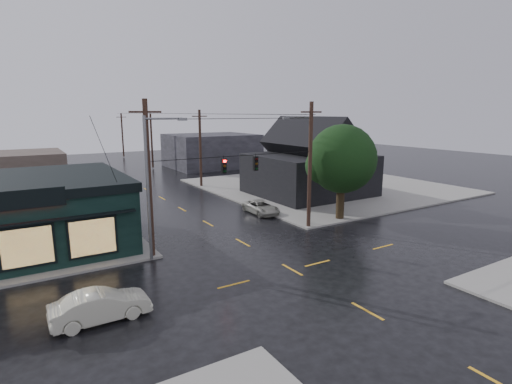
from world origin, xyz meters
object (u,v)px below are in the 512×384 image
utility_pole_nw (153,257)px  sedan_cream (101,306)px  utility_pole_ne (308,228)px  corner_tree (342,159)px  suv_silver (261,207)px

utility_pole_nw → sedan_cream: (-4.48, -6.75, 0.71)m
utility_pole_nw → utility_pole_ne: size_ratio=1.00×
sedan_cream → utility_pole_ne: bearing=-69.3°
utility_pole_ne → sedan_cream: utility_pole_ne is taller
utility_pole_nw → sedan_cream: bearing=-123.6°
corner_tree → utility_pole_ne: (-3.93, -0.50, -5.38)m
utility_pole_nw → corner_tree: bearing=1.7°
utility_pole_ne → utility_pole_nw: bearing=180.0°
suv_silver → utility_pole_ne: bearing=-80.8°
corner_tree → utility_pole_ne: size_ratio=0.81×
utility_pole_nw → suv_silver: (12.18, 5.99, 0.61)m
corner_tree → sedan_cream: corner_tree is taller
sedan_cream → suv_silver: (16.66, 12.74, -0.11)m
corner_tree → utility_pole_nw: bearing=-178.3°
utility_pole_ne → sedan_cream: (-17.48, -6.75, 0.71)m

